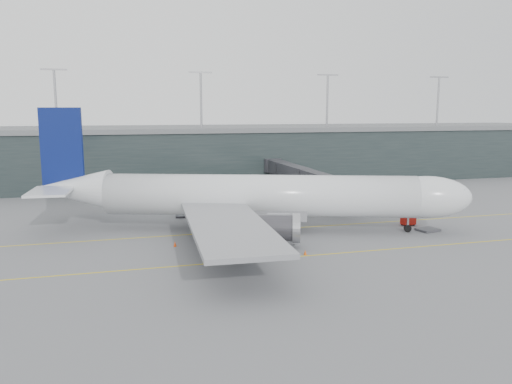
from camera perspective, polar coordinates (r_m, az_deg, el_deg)
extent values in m
plane|color=slate|center=(85.12, -4.33, -4.00)|extent=(320.00, 320.00, 0.00)
cube|color=gold|center=(81.30, -3.80, -4.62)|extent=(160.00, 0.25, 0.02)
cube|color=gold|center=(66.25, -1.03, -7.84)|extent=(160.00, 0.25, 0.02)
cube|color=gold|center=(105.27, -3.72, -1.43)|extent=(0.25, 60.00, 0.02)
cube|color=#1D2627|center=(140.82, -8.84, 4.06)|extent=(240.00, 35.00, 14.00)
cube|color=slate|center=(140.35, -8.92, 7.15)|extent=(240.00, 36.00, 1.20)
cylinder|color=#9E9EA3|center=(130.26, -21.92, 9.70)|extent=(0.60, 0.60, 14.00)
cylinder|color=#9E9EA3|center=(131.04, -6.30, 10.30)|extent=(0.60, 0.60, 14.00)
cylinder|color=#9E9EA3|center=(140.81, 8.14, 10.19)|extent=(0.60, 0.60, 14.00)
cylinder|color=#9E9EA3|center=(157.90, 20.07, 9.62)|extent=(0.60, 0.60, 14.00)
cylinder|color=silver|center=(81.62, 0.43, -0.39)|extent=(49.90, 22.57, 6.79)
ellipsoid|color=silver|center=(84.56, 18.91, -0.56)|extent=(15.68, 11.00, 6.79)
cone|color=silver|center=(88.80, -20.11, 0.33)|extent=(13.50, 10.04, 6.52)
cube|color=gray|center=(82.17, -0.33, -2.19)|extent=(18.35, 10.80, 2.19)
cube|color=black|center=(85.59, 21.63, 0.15)|extent=(3.34, 3.88, 0.88)
cube|color=gray|center=(65.52, -3.25, -3.79)|extent=(11.34, 32.19, 0.60)
cylinder|color=#38373C|center=(71.93, 1.73, -4.12)|extent=(8.49, 6.09, 3.83)
cube|color=gray|center=(98.73, -0.94, 0.65)|extent=(26.18, 31.72, 0.60)
cylinder|color=#38373C|center=(92.29, 2.14, -1.14)|extent=(8.49, 6.09, 3.83)
cube|color=#0A1656|center=(88.74, -21.33, 4.74)|extent=(6.92, 2.80, 13.14)
cube|color=silver|center=(83.78, -22.45, 0.06)|extent=(6.65, 10.22, 0.38)
cube|color=silver|center=(94.63, -19.29, 1.23)|extent=(10.48, 11.54, 0.38)
cylinder|color=black|center=(84.87, 16.94, -4.01)|extent=(1.28, 0.80, 1.20)
cylinder|color=#9E9EA3|center=(84.69, 16.96, -3.47)|extent=(0.33, 0.33, 2.85)
cylinder|color=black|center=(77.89, -3.01, -4.70)|extent=(1.52, 0.97, 1.42)
cylinder|color=black|center=(88.07, -2.24, -3.06)|extent=(1.52, 0.97, 1.42)
cube|color=#2C2D32|center=(92.31, 9.70, 0.55)|extent=(3.77, 4.21, 3.20)
cube|color=#2C2D32|center=(100.80, 7.31, 1.33)|extent=(3.26, 14.93, 2.86)
cube|color=#2C2D32|center=(114.41, 4.28, 2.32)|extent=(3.55, 14.94, 2.97)
cube|color=#2C2D32|center=(128.30, 1.91, 3.09)|extent=(3.83, 14.95, 3.09)
cylinder|color=#9E9EA3|center=(102.06, 7.08, -0.58)|extent=(0.57, 0.57, 4.34)
cube|color=#38373C|center=(102.38, 7.06, -1.56)|extent=(2.33, 1.78, 0.80)
cylinder|color=#2C2D32|center=(128.60, 2.36, 3.10)|extent=(4.57, 4.57, 3.43)
cylinder|color=#2C2D32|center=(129.04, 2.35, 1.49)|extent=(2.06, 2.06, 4.11)
cube|color=#B2150C|center=(89.70, 17.00, -3.12)|extent=(2.48, 1.77, 1.36)
cylinder|color=black|center=(88.93, 16.78, -3.66)|extent=(0.44, 0.21, 0.42)
cylinder|color=black|center=(89.99, 17.60, -3.55)|extent=(0.44, 0.21, 0.42)
cylinder|color=black|center=(89.70, 16.36, -3.53)|extent=(0.44, 0.21, 0.42)
cylinder|color=black|center=(90.76, 17.17, -3.42)|extent=(0.44, 0.21, 0.42)
cube|color=#37373C|center=(86.87, 19.03, -4.08)|extent=(3.85, 3.34, 0.33)
cube|color=#38373C|center=(93.49, -8.51, -2.77)|extent=(2.29, 1.88, 0.22)
cube|color=#A3A9AF|center=(93.29, -8.53, -2.18)|extent=(1.85, 1.74, 1.65)
cube|color=navy|center=(93.12, -8.54, -1.66)|extent=(1.90, 1.80, 0.09)
cube|color=#38373C|center=(95.48, -7.14, -2.49)|extent=(2.56, 2.23, 0.22)
cube|color=#A1A4AD|center=(95.28, -7.15, -1.90)|extent=(2.10, 2.02, 1.66)
cube|color=navy|center=(95.12, -7.16, -1.39)|extent=(2.17, 2.09, 0.09)
cube|color=#38373C|center=(94.31, -5.81, -2.62)|extent=(2.53, 2.31, 0.21)
cube|color=silver|center=(94.13, -5.82, -2.07)|extent=(2.11, 2.06, 1.54)
cube|color=navy|center=(93.98, -5.83, -1.59)|extent=(2.18, 2.12, 0.08)
cone|color=#FE570E|center=(89.91, 16.96, -3.46)|extent=(0.40, 0.40, 0.64)
cone|color=#CC4A0B|center=(69.01, 5.65, -6.88)|extent=(0.44, 0.44, 0.70)
cone|color=orange|center=(98.97, -0.99, -1.90)|extent=(0.43, 0.43, 0.68)
cone|color=#F8490D|center=(73.75, -9.25, -5.88)|extent=(0.47, 0.47, 0.75)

